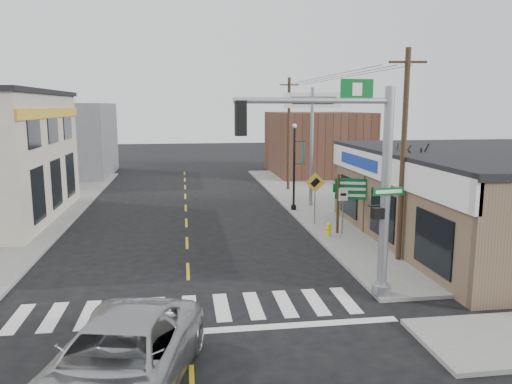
{
  "coord_description": "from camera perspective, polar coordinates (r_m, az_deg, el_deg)",
  "views": [
    {
      "loc": [
        -0.06,
        -14.25,
        6.17
      ],
      "look_at": [
        2.76,
        5.04,
        2.8
      ],
      "focal_mm": 35.0,
      "sensor_mm": 36.0,
      "label": 1
    }
  ],
  "objects": [
    {
      "name": "fire_hydrant",
      "position": [
        23.73,
        8.33,
        -4.18
      ],
      "size": [
        0.2,
        0.2,
        0.64
      ],
      "rotation": [
        0.0,
        0.0,
        -0.2
      ],
      "color": "yellow",
      "rests_on": "sidewalk_right"
    },
    {
      "name": "shrub_front",
      "position": [
        20.54,
        19.59,
        -6.37
      ],
      "size": [
        1.38,
        1.38,
        1.04
      ],
      "primitive_type": "ellipsoid",
      "color": "#173316",
      "rests_on": "sidewalk_right"
    },
    {
      "name": "sidewalk_left",
      "position": [
        29.32,
        -25.9,
        -3.21
      ],
      "size": [
        6.0,
        38.0,
        0.13
      ],
      "primitive_type": "cube",
      "color": "slate",
      "rests_on": "ground"
    },
    {
      "name": "ground",
      "position": [
        15.53,
        -7.61,
        -13.7
      ],
      "size": [
        140.0,
        140.0,
        0.0
      ],
      "primitive_type": "plane",
      "color": "black",
      "rests_on": "ground"
    },
    {
      "name": "center_line",
      "position": [
        23.09,
        -7.9,
        -5.77
      ],
      "size": [
        0.12,
        56.0,
        0.01
      ],
      "primitive_type": "cube",
      "color": "gold",
      "rests_on": "ground"
    },
    {
      "name": "ped_crossing_sign",
      "position": [
        25.82,
        6.77,
        0.38
      ],
      "size": [
        1.04,
        0.07,
        2.69
      ],
      "rotation": [
        0.0,
        0.0,
        -0.06
      ],
      "color": "gray",
      "rests_on": "sidewalk_right"
    },
    {
      "name": "traffic_signal_pole",
      "position": [
        15.77,
        11.99,
        2.38
      ],
      "size": [
        5.39,
        0.39,
        6.83
      ],
      "rotation": [
        0.0,
        0.0,
        0.12
      ],
      "color": "gray",
      "rests_on": "sidewalk_right"
    },
    {
      "name": "bare_tree",
      "position": [
        22.64,
        17.04,
        4.54
      ],
      "size": [
        2.62,
        2.62,
        5.25
      ],
      "rotation": [
        0.0,
        0.0,
        -0.18
      ],
      "color": "black",
      "rests_on": "sidewalk_right"
    },
    {
      "name": "guide_sign",
      "position": [
        24.24,
        10.9,
        -0.34
      ],
      "size": [
        1.63,
        0.14,
        2.85
      ],
      "rotation": [
        0.0,
        0.0,
        -0.3
      ],
      "color": "#432F1F",
      "rests_on": "sidewalk_right"
    },
    {
      "name": "bldg_distant_left",
      "position": [
        47.61,
        -21.69,
        5.55
      ],
      "size": [
        9.0,
        10.0,
        6.4
      ],
      "primitive_type": "cube",
      "color": "slate",
      "rests_on": "ground"
    },
    {
      "name": "crosswalk",
      "position": [
        15.89,
        -7.63,
        -13.11
      ],
      "size": [
        11.0,
        2.2,
        0.01
      ],
      "primitive_type": "cube",
      "color": "silver",
      "rests_on": "ground"
    },
    {
      "name": "suv",
      "position": [
        11.51,
        -15.49,
        -18.24
      ],
      "size": [
        4.0,
        6.4,
        1.65
      ],
      "primitive_type": "imported",
      "rotation": [
        0.0,
        0.0,
        -0.23
      ],
      "color": "#A5A7AA",
      "rests_on": "ground"
    },
    {
      "name": "shrub_back",
      "position": [
        24.01,
        16.48,
        -4.13
      ],
      "size": [
        1.13,
        1.13,
        0.84
      ],
      "primitive_type": "ellipsoid",
      "color": "black",
      "rests_on": "sidewalk_right"
    },
    {
      "name": "bldg_distant_right",
      "position": [
        45.99,
        6.95,
        5.54
      ],
      "size": [
        8.0,
        10.0,
        5.6
      ],
      "primitive_type": "cube",
      "color": "#543426",
      "rests_on": "ground"
    },
    {
      "name": "utility_pole_near",
      "position": [
        20.09,
        16.47,
        4.16
      ],
      "size": [
        1.43,
        0.21,
        8.19
      ],
      "rotation": [
        0.0,
        0.0,
        -0.13
      ],
      "color": "#4F3B20",
      "rests_on": "sidewalk_right"
    },
    {
      "name": "thrift_store",
      "position": [
        25.29,
        27.01,
        -0.76
      ],
      "size": [
        12.0,
        14.0,
        4.0
      ],
      "primitive_type": "cube",
      "color": "brown",
      "rests_on": "ground"
    },
    {
      "name": "dance_center_sign",
      "position": [
        30.35,
        6.44,
        8.43
      ],
      "size": [
        3.36,
        0.21,
        7.13
      ],
      "rotation": [
        0.0,
        0.0,
        -0.26
      ],
      "color": "gray",
      "rests_on": "sidewalk_right"
    },
    {
      "name": "sidewalk_right",
      "position": [
        29.36,
        9.87,
        -2.34
      ],
      "size": [
        6.0,
        38.0,
        0.13
      ],
      "primitive_type": "cube",
      "color": "slate",
      "rests_on": "ground"
    },
    {
      "name": "lamp_post",
      "position": [
        29.08,
        4.5,
        3.64
      ],
      "size": [
        0.66,
        0.51,
        5.04
      ],
      "rotation": [
        0.0,
        0.0,
        -0.1
      ],
      "color": "black",
      "rests_on": "sidewalk_right"
    },
    {
      "name": "utility_pole_far",
      "position": [
        36.26,
        3.76,
        6.76
      ],
      "size": [
        1.4,
        0.21,
        8.04
      ],
      "rotation": [
        0.0,
        0.0,
        0.07
      ],
      "color": "#49311E",
      "rests_on": "sidewalk_right"
    }
  ]
}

